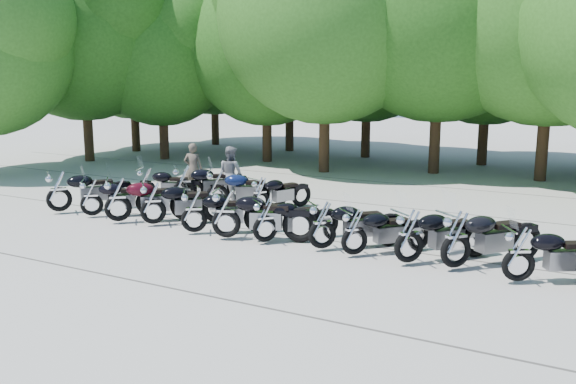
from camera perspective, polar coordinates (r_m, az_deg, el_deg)
The scene contains 30 objects.
ground at distance 14.11m, azimuth -2.92°, elevation -5.40°, with size 90.00×90.00×0.00m, color gray.
tree_0 at distance 33.32m, azimuth -14.43°, elevation 13.09°, with size 7.50×7.50×9.21m.
tree_1 at distance 29.77m, azimuth -11.82°, elevation 12.76°, with size 6.97×6.97×8.55m.
tree_2 at distance 28.33m, azimuth -2.03°, elevation 13.59°, with size 7.31×7.31×8.97m.
tree_3 at distance 25.27m, azimuth 3.54°, elevation 16.21°, with size 8.70×8.70×10.67m.
tree_4 at distance 25.64m, azimuth 14.11°, elevation 16.54°, with size 9.13×9.13×11.20m.
tree_5 at distance 25.02m, azimuth 23.60°, elevation 15.99°, with size 9.04×9.04×11.10m.
tree_9 at distance 35.73m, azimuth -6.99°, elevation 13.27°, with size 7.59×7.59×9.32m.
tree_10 at distance 32.45m, azimuth 0.15°, elevation 13.85°, with size 7.78×7.78×9.55m.
tree_11 at distance 30.05m, azimuth 7.48°, elevation 13.70°, with size 7.56×7.56×9.28m.
tree_12 at distance 28.57m, azimuth 18.31°, elevation 13.87°, with size 7.88×7.88×9.67m.
tree_17 at distance 30.01m, azimuth -18.73°, elevation 14.28°, with size 8.31×8.31×10.20m.
motorcycle_0 at distance 18.76m, azimuth -20.67°, elevation 0.18°, with size 0.76×2.48×1.40m, color black, non-canonical shape.
motorcycle_1 at distance 17.94m, azimuth -17.93°, elevation -0.38°, with size 0.67×2.19×1.24m, color black, non-canonical shape.
motorcycle_2 at distance 16.98m, azimuth -15.66°, elevation -0.56°, with size 0.76×2.50×1.41m, color #360711, non-canonical shape.
motorcycle_3 at distance 16.48m, azimuth -12.52°, elevation -0.90°, with size 0.72×2.35×1.33m, color black, non-canonical shape.
motorcycle_4 at distance 15.42m, azimuth -8.81°, elevation -1.65°, with size 0.69×2.27×1.28m, color black, non-canonical shape.
motorcycle_5 at distance 14.77m, azimuth -5.82°, elevation -1.87°, with size 0.76×2.50×1.41m, color black, non-canonical shape.
motorcycle_6 at distance 14.40m, azimuth -2.15°, elevation -2.53°, with size 0.66×2.17×1.23m, color black, non-canonical shape.
motorcycle_7 at distance 13.82m, azimuth 3.24°, elevation -2.95°, with size 0.70×2.30×1.30m, color black, non-canonical shape.
motorcycle_8 at distance 13.43m, azimuth 6.24°, elevation -3.59°, with size 0.66×2.16×1.22m, color black, non-canonical shape.
motorcycle_9 at distance 13.00m, azimuth 11.28°, elevation -3.91°, with size 0.73×2.40×1.36m, color black, non-canonical shape.
motorcycle_10 at distance 12.87m, azimuth 15.47°, elevation -4.12°, with size 0.76×2.50×1.41m, color black, non-canonical shape.
motorcycle_11 at distance 12.43m, azimuth 20.82°, elevation -5.30°, with size 0.69×2.26×1.27m, color black, non-canonical shape.
motorcycle_13 at distance 19.85m, azimuth -13.11°, elevation 0.88°, with size 0.66×2.16×1.22m, color black, non-canonical shape.
motorcycle_14 at distance 19.18m, azimuth -9.73°, elevation 0.91°, with size 0.74×2.44×1.38m, color black, non-canonical shape.
motorcycle_15 at distance 18.36m, azimuth -6.63°, elevation 0.48°, with size 0.72×2.36×1.33m, color #0D183D, non-canonical shape.
motorcycle_16 at distance 17.68m, azimuth -2.62°, elevation -0.10°, with size 0.64×2.10×1.19m, color black, non-canonical shape.
rider_0 at distance 20.72m, azimuth -8.86°, elevation 2.17°, with size 0.63×0.42×1.74m, color brown.
rider_1 at distance 19.47m, azimuth -5.36°, elevation 1.73°, with size 0.86×0.67×1.76m, color gray.
Camera 1 is at (7.07, -11.56, 3.93)m, focal length 38.00 mm.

